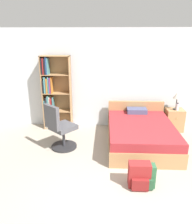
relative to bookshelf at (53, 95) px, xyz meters
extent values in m
plane|color=#A39989|center=(1.75, -2.97, -0.93)|extent=(14.00, 14.00, 0.00)
cube|color=silver|center=(1.75, 0.26, 0.37)|extent=(9.00, 0.06, 2.60)
cube|color=#AD7F51|center=(-0.26, 0.00, 0.04)|extent=(0.02, 0.28, 1.94)
cube|color=#AD7F51|center=(0.47, 0.00, 0.04)|extent=(0.02, 0.28, 1.94)
cube|color=#936C45|center=(0.11, 0.13, 0.04)|extent=(0.75, 0.01, 1.94)
cube|color=#AD7F51|center=(0.11, 0.00, -0.92)|extent=(0.71, 0.27, 0.02)
cube|color=beige|center=(-0.22, -0.02, -0.70)|extent=(0.03, 0.22, 0.43)
cube|color=beige|center=(-0.18, -0.05, -0.71)|extent=(0.04, 0.16, 0.40)
cube|color=#665B51|center=(-0.12, -0.05, -0.73)|extent=(0.04, 0.16, 0.35)
cube|color=maroon|center=(-0.08, -0.05, -0.72)|extent=(0.03, 0.16, 0.38)
cube|color=#7A387F|center=(-0.04, -0.03, -0.76)|extent=(0.03, 0.21, 0.30)
cube|color=#2D6638|center=(0.01, -0.05, -0.75)|extent=(0.02, 0.17, 0.33)
cube|color=beige|center=(0.04, -0.04, -0.76)|extent=(0.03, 0.18, 0.31)
cube|color=#AD7F51|center=(0.11, 0.00, -0.44)|extent=(0.71, 0.27, 0.02)
cube|color=teal|center=(-0.22, -0.03, -0.28)|extent=(0.03, 0.21, 0.28)
cube|color=black|center=(-0.17, -0.03, -0.24)|extent=(0.04, 0.21, 0.36)
cube|color=teal|center=(-0.13, -0.04, -0.22)|extent=(0.04, 0.19, 0.41)
cube|color=beige|center=(-0.09, -0.03, -0.24)|extent=(0.02, 0.21, 0.38)
cube|color=maroon|center=(-0.05, -0.03, -0.26)|extent=(0.04, 0.21, 0.34)
cube|color=teal|center=(0.00, -0.05, -0.24)|extent=(0.02, 0.17, 0.38)
cube|color=#AD7F51|center=(0.11, 0.00, 0.05)|extent=(0.71, 0.27, 0.02)
cube|color=black|center=(-0.22, -0.04, 0.23)|extent=(0.02, 0.19, 0.33)
cube|color=teal|center=(-0.18, -0.04, 0.27)|extent=(0.04, 0.20, 0.42)
cube|color=orange|center=(-0.12, -0.03, 0.25)|extent=(0.04, 0.22, 0.38)
cube|color=teal|center=(-0.08, -0.03, 0.27)|extent=(0.03, 0.21, 0.42)
cube|color=#7A387F|center=(-0.04, -0.05, 0.26)|extent=(0.03, 0.17, 0.40)
cube|color=orange|center=(0.00, -0.04, 0.26)|extent=(0.02, 0.19, 0.41)
cube|color=#AD7F51|center=(0.11, 0.00, 0.53)|extent=(0.71, 0.27, 0.02)
cube|color=black|center=(-0.22, -0.03, 0.75)|extent=(0.02, 0.21, 0.41)
cube|color=maroon|center=(-0.18, -0.04, 0.75)|extent=(0.03, 0.19, 0.41)
cube|color=black|center=(-0.14, -0.04, 0.74)|extent=(0.03, 0.19, 0.39)
cube|color=navy|center=(-0.10, -0.04, 0.76)|extent=(0.03, 0.18, 0.43)
cube|color=teal|center=(-0.07, -0.03, 0.75)|extent=(0.03, 0.21, 0.40)
cube|color=#AD7F51|center=(0.11, 0.00, 1.00)|extent=(0.75, 0.28, 0.02)
cube|color=#AD7F51|center=(2.20, -0.92, -0.77)|extent=(1.46, 2.03, 0.33)
cube|color=maroon|center=(2.20, -0.92, -0.51)|extent=(1.43, 1.99, 0.19)
cube|color=#AD7F51|center=(2.20, 0.06, -0.55)|extent=(1.46, 0.08, 0.77)
cube|color=#4C5175|center=(2.20, -0.15, -0.36)|extent=(0.50, 0.30, 0.12)
cylinder|color=#232326|center=(0.46, -1.13, -0.91)|extent=(0.57, 0.57, 0.04)
cylinder|color=#333338|center=(0.46, -1.13, -0.69)|extent=(0.06, 0.06, 0.40)
cube|color=#4C4C51|center=(0.46, -1.13, -0.44)|extent=(0.68, 0.68, 0.10)
cube|color=#4C4C51|center=(0.28, -1.34, -0.14)|extent=(0.38, 0.35, 0.50)
cube|color=#AD7F51|center=(3.21, -0.02, -0.64)|extent=(0.45, 0.39, 0.58)
sphere|color=tan|center=(3.21, -0.23, -0.52)|extent=(0.02, 0.02, 0.02)
cylinder|color=#333333|center=(3.22, -0.01, -0.34)|extent=(0.14, 0.14, 0.02)
cylinder|color=#333333|center=(3.22, -0.01, -0.19)|extent=(0.02, 0.02, 0.27)
cone|color=beige|center=(3.22, -0.01, 0.03)|extent=(0.22, 0.22, 0.17)
cylinder|color=silver|center=(3.23, -0.12, -0.25)|extent=(0.07, 0.07, 0.18)
cylinder|color=#2D2D33|center=(3.23, -0.12, -0.15)|extent=(0.05, 0.05, 0.02)
cube|color=#2D603D|center=(2.05, -2.42, -0.73)|extent=(0.35, 0.17, 0.40)
cube|color=#275234|center=(2.05, -2.53, -0.82)|extent=(0.26, 0.06, 0.18)
cube|color=maroon|center=(1.96, -2.42, -0.71)|extent=(0.36, 0.21, 0.43)
cube|color=maroon|center=(1.96, -2.56, -0.81)|extent=(0.27, 0.07, 0.19)
camera|label=1|loc=(1.38, -5.52, 1.43)|focal=35.00mm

